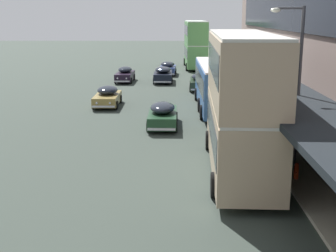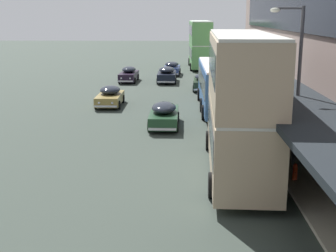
{
  "view_description": "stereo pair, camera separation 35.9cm",
  "coord_description": "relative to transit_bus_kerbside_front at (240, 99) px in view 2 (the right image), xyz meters",
  "views": [
    {
      "loc": [
        1.31,
        -7.81,
        6.94
      ],
      "look_at": [
        0.98,
        15.53,
        1.35
      ],
      "focal_mm": 50.0,
      "sensor_mm": 36.0,
      "label": 1
    },
    {
      "loc": [
        1.67,
        -7.81,
        6.94
      ],
      "look_at": [
        0.98,
        15.53,
        1.35
      ],
      "focal_mm": 50.0,
      "sensor_mm": 36.0,
      "label": 2
    }
  ],
  "objects": [
    {
      "name": "transit_bus_kerbside_front",
      "position": [
        0.0,
        0.0,
        0.0
      ],
      "size": [
        3.03,
        10.34,
        6.17
      ],
      "color": "tan",
      "rests_on": "ground"
    },
    {
      "name": "sedan_trailing_near",
      "position": [
        -8.14,
        28.86,
        -2.55
      ],
      "size": [
        1.88,
        4.68,
        1.59
      ],
      "color": "black",
      "rests_on": "ground"
    },
    {
      "name": "sedan_lead_mid",
      "position": [
        -8.12,
        15.49,
        -2.57
      ],
      "size": [
        1.92,
        4.42,
        1.54
      ],
      "color": "olive",
      "rests_on": "ground"
    },
    {
      "name": "transit_bus_kerbside_rear",
      "position": [
        0.12,
        14.2,
        -1.37
      ],
      "size": [
        2.7,
        11.32,
        3.42
      ],
      "color": "#315C9A",
      "rests_on": "ground"
    },
    {
      "name": "sedan_second_near",
      "position": [
        -3.72,
        34.61,
        -2.55
      ],
      "size": [
        2.07,
        4.32,
        1.58
      ],
      "color": "navy",
      "rests_on": "ground"
    },
    {
      "name": "sedan_lead_near",
      "position": [
        -4.11,
        28.5,
        -2.51
      ],
      "size": [
        1.99,
        4.87,
        1.66
      ],
      "color": "black",
      "rests_on": "ground"
    },
    {
      "name": "fire_hydrant",
      "position": [
        2.25,
        -1.4,
        -2.83
      ],
      "size": [
        0.2,
        0.4,
        0.7
      ],
      "color": "red",
      "rests_on": "sidewalk_kerb"
    },
    {
      "name": "sedan_oncoming_rear",
      "position": [
        -0.53,
        23.5,
        -2.55
      ],
      "size": [
        2.04,
        4.67,
        1.59
      ],
      "color": "#202F20",
      "rests_on": "ground"
    },
    {
      "name": "sedan_far_back",
      "position": [
        -3.65,
        8.67,
        -2.56
      ],
      "size": [
        1.9,
        4.82,
        1.57
      ],
      "color": "#1E3F26",
      "rests_on": "ground"
    },
    {
      "name": "street_lamp",
      "position": [
        2.47,
        0.51,
        0.97
      ],
      "size": [
        1.5,
        0.28,
        7.15
      ],
      "color": "#4C4C51",
      "rests_on": "sidewalk_kerb"
    },
    {
      "name": "transit_bus_kerbside_far",
      "position": [
        -0.17,
        41.98,
        -0.02
      ],
      "size": [
        2.93,
        10.16,
        6.13
      ],
      "color": "#54974F",
      "rests_on": "ground"
    }
  ]
}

